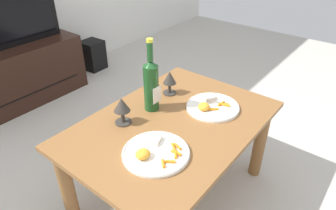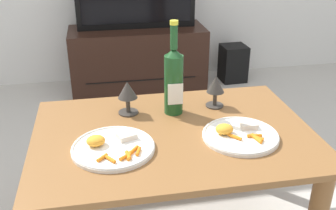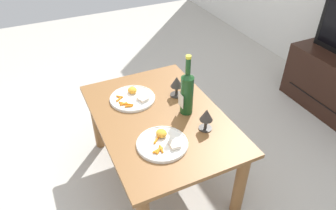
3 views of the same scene
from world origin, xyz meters
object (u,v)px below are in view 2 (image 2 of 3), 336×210
floor_speaker (233,63)px  goblet_right (216,86)px  dining_table (174,154)px  dinner_plate_left (113,147)px  tv_stand (138,59)px  wine_bottle (174,79)px  goblet_left (128,92)px  dinner_plate_right (240,135)px

floor_speaker → goblet_right: bearing=-115.2°
floor_speaker → dining_table: bearing=-119.0°
dining_table → dinner_plate_left: bearing=-159.5°
dining_table → tv_stand: 1.68m
goblet_right → dinner_plate_left: size_ratio=0.47×
wine_bottle → dinner_plate_left: bearing=-136.7°
floor_speaker → wine_bottle: wine_bottle is taller
goblet_left → dinner_plate_left: (-0.08, -0.28, -0.08)m
goblet_left → goblet_right: (0.37, 0.00, -0.00)m
wine_bottle → dinner_plate_right: 0.35m
floor_speaker → dinner_plate_right: 1.92m
tv_stand → goblet_left: size_ratio=7.43×
dinner_plate_right → goblet_right: bearing=92.9°
wine_bottle → dinner_plate_right: (0.20, -0.25, -0.14)m
tv_stand → wine_bottle: size_ratio=2.69×
tv_stand → dinner_plate_right: size_ratio=3.69×
dining_table → dinner_plate_left: (-0.23, -0.09, 0.11)m
goblet_left → wine_bottle: bearing=-8.0°
goblet_left → dinner_plate_right: (0.38, -0.28, -0.08)m
dinner_plate_left → dinner_plate_right: same height
tv_stand → floor_speaker: 0.80m
tv_stand → wine_bottle: bearing=-90.6°
wine_bottle → dinner_plate_right: size_ratio=1.37×
wine_bottle → goblet_left: (-0.18, 0.03, -0.06)m
tv_stand → goblet_right: (0.17, -1.48, 0.36)m
wine_bottle → goblet_left: 0.20m
dinner_plate_left → goblet_left: bearing=73.9°
dining_table → goblet_right: size_ratio=7.65×
dinner_plate_left → goblet_right: bearing=31.5°
dinner_plate_left → floor_speaker: bearing=58.8°
dining_table → goblet_right: bearing=41.1°
dining_table → floor_speaker: bearing=63.5°
tv_stand → goblet_left: 1.54m
dining_table → dinner_plate_right: 0.27m
dining_table → goblet_right: (0.22, 0.19, 0.19)m
dining_table → floor_speaker: (0.85, 1.70, -0.27)m
tv_stand → goblet_right: bearing=-83.5°
dinner_plate_left → dinner_plate_right: bearing=0.1°
goblet_right → tv_stand: bearing=96.5°
goblet_left → goblet_right: 0.37m
goblet_right → dinner_plate_right: (0.01, -0.28, -0.08)m
goblet_right → floor_speaker: bearing=67.3°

